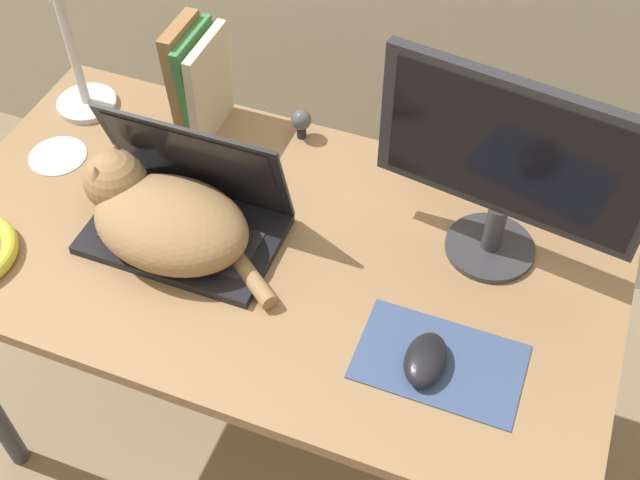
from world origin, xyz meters
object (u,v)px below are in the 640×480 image
object	(u,v)px
external_monitor	(510,165)
desk_lamp	(65,9)
book_row	(198,82)
webcam	(301,121)
cat	(162,217)
laptop	(187,212)
computer_mouse	(426,359)
cd_disc	(58,156)

from	to	relation	value
external_monitor	desk_lamp	bearing A→B (deg)	176.02
book_row	webcam	size ratio (longest dim) A/B	3.65
cat	external_monitor	world-z (taller)	external_monitor
laptop	computer_mouse	world-z (taller)	laptop
desk_lamp	webcam	distance (m)	0.51
cat	book_row	bearing A→B (deg)	104.26
laptop	desk_lamp	distance (m)	0.46
computer_mouse	book_row	xyz separation A→B (m)	(-0.61, 0.41, 0.10)
laptop	cat	bearing A→B (deg)	-119.80
desk_lamp	webcam	bearing A→B (deg)	13.37
external_monitor	cd_disc	distance (m)	0.92
external_monitor	webcam	world-z (taller)	external_monitor
external_monitor	cd_disc	world-z (taller)	external_monitor
book_row	computer_mouse	bearing A→B (deg)	-33.97
cat	webcam	xyz separation A→B (m)	(0.13, 0.36, -0.03)
cd_disc	book_row	bearing A→B (deg)	38.71
cd_disc	webcam	bearing A→B (deg)	27.76
cat	webcam	distance (m)	0.39
laptop	external_monitor	world-z (taller)	external_monitor
book_row	desk_lamp	world-z (taller)	desk_lamp
webcam	cd_disc	distance (m)	0.51
book_row	desk_lamp	bearing A→B (deg)	-165.18
external_monitor	computer_mouse	world-z (taller)	external_monitor
external_monitor	book_row	bearing A→B (deg)	169.30
computer_mouse	cat	bearing A→B (deg)	170.19
computer_mouse	cd_disc	world-z (taller)	computer_mouse
external_monitor	webcam	xyz separation A→B (m)	(-0.44, 0.17, -0.18)
computer_mouse	desk_lamp	distance (m)	0.95
cat	webcam	bearing A→B (deg)	70.66
book_row	webcam	xyz separation A→B (m)	(0.21, 0.04, -0.08)
laptop	cat	distance (m)	0.06
laptop	external_monitor	size ratio (longest dim) A/B	0.76
cat	book_row	distance (m)	0.33
cat	computer_mouse	world-z (taller)	cat
book_row	external_monitor	bearing A→B (deg)	-10.70
computer_mouse	book_row	size ratio (longest dim) A/B	0.44
book_row	cd_disc	bearing A→B (deg)	-141.29
cat	external_monitor	bearing A→B (deg)	18.97
laptop	cd_disc	bearing A→B (deg)	166.88
external_monitor	desk_lamp	distance (m)	0.89
computer_mouse	book_row	distance (m)	0.74
desk_lamp	webcam	world-z (taller)	desk_lamp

